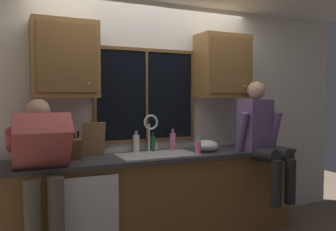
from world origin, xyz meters
name	(u,v)px	position (x,y,z in m)	size (l,w,h in m)	color
back_wall	(147,118)	(0.00, 0.06, 1.27)	(5.44, 0.12, 2.55)	silver
window_glass	(146,95)	(-0.03, -0.01, 1.52)	(1.10, 0.02, 0.95)	black
window_frame_top	(147,50)	(-0.03, -0.02, 2.02)	(1.17, 0.02, 0.04)	brown
window_frame_bottom	(147,140)	(-0.03, -0.02, 1.03)	(1.17, 0.02, 0.04)	brown
window_frame_left	(95,95)	(-0.60, -0.02, 1.52)	(0.04, 0.02, 0.95)	brown
window_frame_right	(192,96)	(0.54, -0.02, 1.52)	(0.04, 0.02, 0.95)	brown
window_mullion_center	(147,95)	(-0.03, -0.02, 1.52)	(0.02, 0.02, 0.95)	brown
lower_cabinet_run	(159,200)	(0.00, -0.29, 0.44)	(3.04, 0.58, 0.88)	brown
countertop	(160,156)	(0.00, -0.31, 0.90)	(3.10, 0.62, 0.04)	#38383D
dishwasher_front	(85,220)	(-0.83, -0.61, 0.46)	(0.60, 0.02, 0.74)	white
upper_cabinet_left	(65,59)	(-0.91, -0.17, 1.86)	(0.60, 0.36, 0.72)	olive
upper_cabinet_right	(223,66)	(0.85, -0.17, 1.86)	(0.60, 0.36, 0.72)	olive
sink	(157,164)	(-0.03, -0.30, 0.82)	(0.80, 0.46, 0.21)	#B7B7BC
faucet	(151,128)	(-0.02, -0.12, 1.17)	(0.18, 0.09, 0.40)	silver
person_standing	(42,167)	(-1.17, -0.58, 0.94)	(0.53, 0.72, 1.49)	#595147
person_sitting_on_counter	(262,134)	(1.09, -0.57, 1.10)	(0.54, 0.64, 1.26)	#262628
knife_block	(73,148)	(-0.86, -0.25, 1.03)	(0.12, 0.18, 0.32)	brown
cutting_board	(94,139)	(-0.63, -0.09, 1.09)	(0.22, 0.02, 0.34)	#997047
mixing_bowl	(207,146)	(0.54, -0.33, 0.98)	(0.26, 0.26, 0.13)	silver
soap_dispenser	(198,147)	(0.36, -0.46, 0.99)	(0.06, 0.07, 0.18)	pink
bottle_green_glass	(153,143)	(0.02, -0.08, 1.01)	(0.06, 0.06, 0.21)	#1E592D
bottle_tall_clear	(173,141)	(0.24, -0.11, 1.02)	(0.07, 0.07, 0.25)	pink
bottle_amber_small	(136,143)	(-0.17, -0.06, 1.02)	(0.07, 0.07, 0.24)	silver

